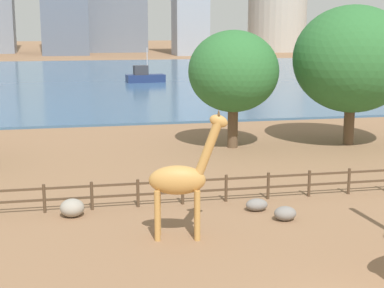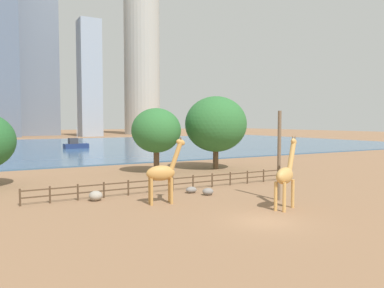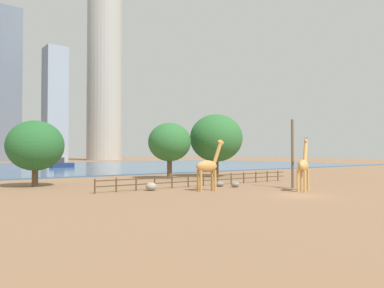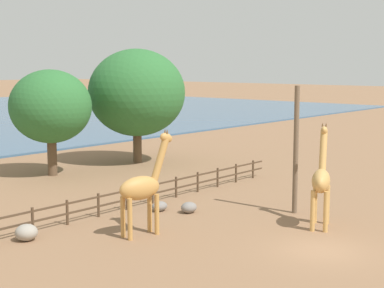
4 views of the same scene
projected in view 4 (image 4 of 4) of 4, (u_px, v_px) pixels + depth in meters
giraffe_tall at (321, 180)px, 29.62m from camera, size 3.17×1.93×5.18m
giraffe_companion at (143, 187)px, 28.10m from camera, size 3.15×1.27×5.08m
utility_pole at (296, 150)px, 32.21m from camera, size 0.28×0.28×7.06m
boulder_near_fence at (160, 206)px, 33.04m from camera, size 1.00×0.73×0.55m
boulder_by_pole at (26, 232)px, 27.46m from camera, size 1.06×1.04×0.78m
boulder_small at (189, 207)px, 32.65m from camera, size 0.96×0.81×0.61m
enclosure_fence at (131, 196)px, 33.48m from camera, size 26.12×0.14×1.30m
tree_left_large at (137, 93)px, 48.72m from camera, size 8.04×8.04×9.51m
tree_right_tall at (51, 107)px, 43.11m from camera, size 6.01×6.01×7.85m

